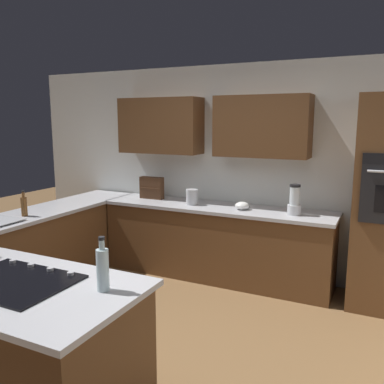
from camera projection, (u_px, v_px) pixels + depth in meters
name	position (u px, v px, depth m)	size (l,w,h in m)	color
ground_plane	(149.00, 346.00, 3.49)	(14.00, 14.00, 0.00)	brown
wall_back	(228.00, 159.00, 5.08)	(6.00, 0.44, 2.60)	silver
lower_cabinets_back	(215.00, 243.00, 4.98)	(2.80, 0.60, 0.86)	brown
countertop_back	(216.00, 208.00, 4.90)	(2.84, 0.64, 0.04)	#B2B2B7
lower_cabinets_side	(39.00, 251.00, 4.69)	(0.60, 2.90, 0.86)	brown
countertop_side	(37.00, 213.00, 4.61)	(0.64, 2.94, 0.04)	#B2B2B7
island_base	(19.00, 349.00, 2.68)	(1.61, 0.86, 0.86)	brown
island_top	(13.00, 285.00, 2.60)	(1.69, 0.94, 0.04)	#B2B2B7
cooktop	(14.00, 281.00, 2.60)	(0.76, 0.56, 0.03)	black
blender	(294.00, 202.00, 4.43)	(0.15, 0.15, 0.34)	silver
mixing_bowl	(242.00, 206.00, 4.71)	(0.16, 0.16, 0.09)	white
spice_rack	(152.00, 188.00, 5.35)	(0.32, 0.11, 0.29)	#472B19
kettle	(192.00, 197.00, 4.98)	(0.15, 0.15, 0.19)	#B7BABF
dish_soap_bottle	(24.00, 206.00, 4.38)	(0.07, 0.07, 0.28)	brown
second_bottle	(103.00, 269.00, 2.44)	(0.08, 0.08, 0.34)	silver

